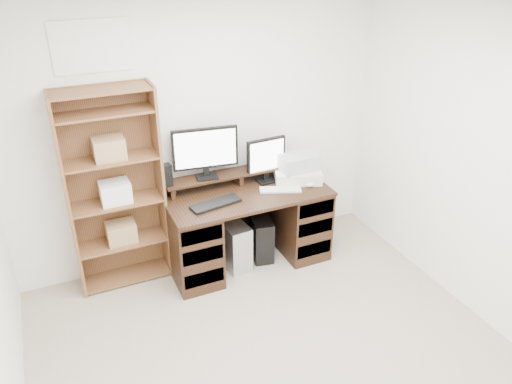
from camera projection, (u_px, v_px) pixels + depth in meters
room at (309, 244)px, 2.89m from camera, size 3.54×4.04×2.54m
desk at (247, 226)px, 4.72m from camera, size 1.50×0.70×0.75m
riser_shelf at (238, 174)px, 4.68m from camera, size 1.40×0.22×0.12m
monitor_wide at (205, 150)px, 4.44m from camera, size 0.59×0.18×0.47m
monitor_small at (266, 158)px, 4.66m from camera, size 0.39×0.15×0.43m
speaker at (167, 175)px, 4.36m from camera, size 0.09×0.09×0.20m
keyboard_black at (216, 204)px, 4.33m from camera, size 0.47×0.22×0.02m
keyboard_white at (280, 190)px, 4.57m from camera, size 0.39×0.24×0.02m
mouse at (310, 184)px, 4.65m from camera, size 0.11×0.09×0.04m
printer at (297, 174)px, 4.76m from camera, size 0.52×0.46×0.11m
basket at (298, 162)px, 4.70m from camera, size 0.35×0.25×0.15m
tower_silver at (232, 242)px, 4.75m from camera, size 0.25×0.48×0.46m
tower_black at (260, 235)px, 4.90m from camera, size 0.26×0.45×0.43m
bookshelf at (115, 189)px, 4.24m from camera, size 0.80×0.30×1.80m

